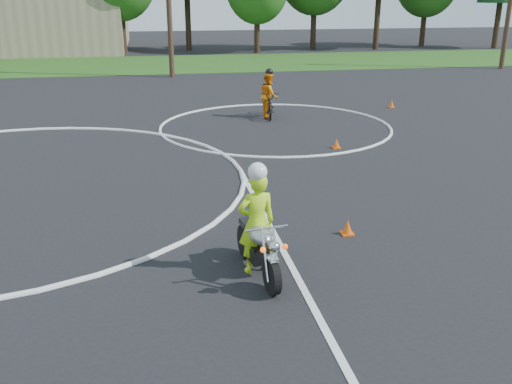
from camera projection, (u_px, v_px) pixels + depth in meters
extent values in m
cube|color=#1E4714|center=(89.00, 66.00, 36.23)|extent=(120.00, 10.00, 0.02)
torus|color=silver|center=(0.00, 184.00, 13.98)|extent=(12.12, 12.12, 0.12)
torus|color=silver|center=(275.00, 126.00, 19.98)|extent=(8.10, 8.10, 0.10)
cube|color=silver|center=(284.00, 252.00, 10.36)|extent=(0.12, 10.00, 0.01)
cylinder|color=black|center=(272.00, 276.00, 8.87)|extent=(0.20, 0.60, 0.59)
cylinder|color=black|center=(245.00, 241.00, 10.11)|extent=(0.20, 0.60, 0.59)
cube|color=black|center=(257.00, 251.00, 9.50)|extent=(0.35, 0.58, 0.30)
ellipsoid|color=#ACADB1|center=(261.00, 235.00, 9.20)|extent=(0.44, 0.68, 0.28)
cube|color=black|center=(251.00, 226.00, 9.65)|extent=(0.34, 0.62, 0.10)
cylinder|color=white|center=(265.00, 255.00, 8.80)|extent=(0.09, 0.36, 0.80)
cylinder|color=silver|center=(276.00, 253.00, 8.85)|extent=(0.09, 0.36, 0.80)
cube|color=silver|center=(273.00, 258.00, 8.75)|extent=(0.17, 0.24, 0.05)
cylinder|color=silver|center=(267.00, 228.00, 8.85)|extent=(0.69, 0.13, 0.04)
sphere|color=silver|center=(275.00, 247.00, 8.60)|extent=(0.18, 0.18, 0.18)
sphere|color=#FF650C|center=(263.00, 250.00, 8.57)|extent=(0.09, 0.09, 0.09)
sphere|color=#E3470B|center=(285.00, 247.00, 8.68)|extent=(0.09, 0.09, 0.09)
cylinder|color=silver|center=(258.00, 246.00, 9.93)|extent=(0.19, 0.80, 0.08)
imported|color=#B2E918|center=(257.00, 223.00, 9.39)|extent=(0.69, 0.51, 1.75)
sphere|color=silver|center=(257.00, 172.00, 9.05)|extent=(0.32, 0.32, 0.32)
imported|color=black|center=(269.00, 104.00, 21.31)|extent=(0.87, 1.96, 0.99)
imported|color=orange|center=(269.00, 95.00, 21.20)|extent=(0.72, 0.87, 1.65)
sphere|color=black|center=(269.00, 72.00, 20.92)|extent=(0.29, 0.29, 0.29)
cone|color=#E5530C|center=(336.00, 143.00, 17.20)|extent=(0.22, 0.22, 0.30)
cube|color=#E5530C|center=(336.00, 148.00, 17.24)|extent=(0.24, 0.24, 0.03)
cone|color=#E5530C|center=(392.00, 104.00, 23.23)|extent=(0.22, 0.22, 0.30)
cube|color=#E5530C|center=(391.00, 107.00, 23.27)|extent=(0.24, 0.24, 0.03)
cone|color=#E5530C|center=(347.00, 227.00, 11.09)|extent=(0.22, 0.22, 0.30)
cube|color=#E5530C|center=(347.00, 234.00, 11.13)|extent=(0.24, 0.24, 0.03)
cylinder|color=#382619|center=(123.00, 32.00, 42.53)|extent=(0.44, 0.44, 3.24)
cylinder|color=#382619|center=(188.00, 25.00, 45.12)|extent=(0.44, 0.44, 3.96)
cylinder|color=#382619|center=(257.00, 33.00, 43.37)|extent=(0.44, 0.44, 2.88)
cylinder|color=#382619|center=(313.00, 26.00, 45.95)|extent=(0.44, 0.44, 3.60)
cylinder|color=#382619|center=(377.00, 22.00, 45.76)|extent=(0.44, 0.44, 4.32)
cylinder|color=#382619|center=(423.00, 27.00, 48.65)|extent=(0.44, 0.44, 3.24)
cylinder|color=#382619|center=(497.00, 26.00, 46.66)|extent=(0.44, 0.44, 3.60)
cylinder|color=#382619|center=(69.00, 34.00, 42.83)|extent=(0.44, 0.44, 2.88)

